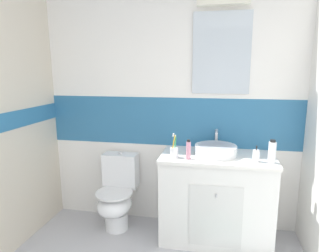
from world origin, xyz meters
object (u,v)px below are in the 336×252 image
at_px(deodorant_spray_can, 188,150).
at_px(toothbrush_cup, 174,152).
at_px(sink_basin, 216,149).
at_px(toilet, 117,195).
at_px(shampoo_bottle_tall, 272,152).
at_px(soap_dispenser, 256,156).

bearing_deg(deodorant_spray_can, toothbrush_cup, 171.83).
height_order(sink_basin, deodorant_spray_can, sink_basin).
relative_size(toilet, shampoo_bottle_tall, 3.85).
relative_size(toothbrush_cup, soap_dispenser, 1.57).
xyz_separation_m(toilet, toothbrush_cup, (0.62, -0.16, 0.54)).
bearing_deg(sink_basin, shampoo_bottle_tall, -18.13).
xyz_separation_m(toilet, shampoo_bottle_tall, (1.46, -0.16, 0.59)).
relative_size(sink_basin, shampoo_bottle_tall, 2.15).
relative_size(sink_basin, deodorant_spray_can, 2.47).
distance_m(soap_dispenser, deodorant_spray_can, 0.58).
height_order(sink_basin, soap_dispenser, sink_basin).
height_order(toilet, soap_dispenser, soap_dispenser).
relative_size(soap_dispenser, shampoo_bottle_tall, 0.71).
distance_m(sink_basin, deodorant_spray_can, 0.30).
bearing_deg(sink_basin, toothbrush_cup, -156.73).
height_order(toilet, toothbrush_cup, toothbrush_cup).
xyz_separation_m(sink_basin, shampoo_bottle_tall, (0.47, -0.15, 0.05)).
bearing_deg(deodorant_spray_can, shampoo_bottle_tall, 1.81).
bearing_deg(shampoo_bottle_tall, sink_basin, 161.87).
bearing_deg(deodorant_spray_can, soap_dispenser, 3.07).
height_order(soap_dispenser, shampoo_bottle_tall, shampoo_bottle_tall).
distance_m(toilet, toothbrush_cup, 0.84).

